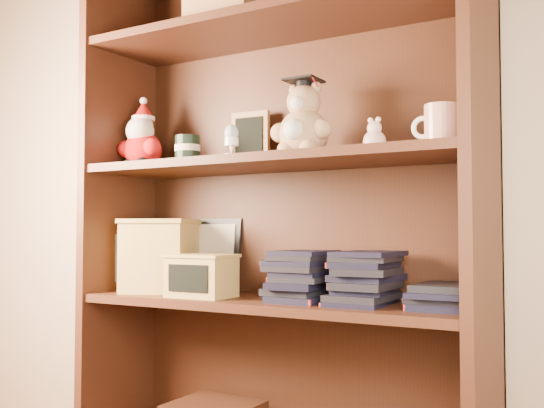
% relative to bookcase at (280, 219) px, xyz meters
% --- Properties ---
extents(bookcase, '(1.20, 0.35, 1.60)m').
position_rel_bookcase_xyz_m(bookcase, '(0.00, 0.00, 0.00)').
color(bookcase, '#3D1E11').
rests_on(bookcase, ground).
extents(shelf_lower, '(1.14, 0.33, 0.02)m').
position_rel_bookcase_xyz_m(shelf_lower, '(0.00, -0.05, -0.24)').
color(shelf_lower, '#3D1E11').
rests_on(shelf_lower, ground).
extents(shelf_upper, '(1.14, 0.33, 0.02)m').
position_rel_bookcase_xyz_m(shelf_upper, '(0.00, -0.05, 0.16)').
color(shelf_upper, '#3D1E11').
rests_on(shelf_upper, ground).
extents(santa_plush, '(0.17, 0.12, 0.24)m').
position_rel_bookcase_xyz_m(santa_plush, '(-0.48, -0.06, 0.26)').
color(santa_plush, '#A50F0F').
rests_on(santa_plush, shelf_upper).
extents(teachers_tin, '(0.08, 0.08, 0.09)m').
position_rel_bookcase_xyz_m(teachers_tin, '(-0.30, -0.05, 0.22)').
color(teachers_tin, black).
rests_on(teachers_tin, shelf_upper).
extents(chalkboard_plaque, '(0.13, 0.07, 0.17)m').
position_rel_bookcase_xyz_m(chalkboard_plaque, '(-0.14, 0.06, 0.25)').
color(chalkboard_plaque, '#9E7547').
rests_on(chalkboard_plaque, shelf_upper).
extents(egg_cup, '(0.05, 0.05, 0.10)m').
position_rel_bookcase_xyz_m(egg_cup, '(-0.09, -0.13, 0.22)').
color(egg_cup, white).
rests_on(egg_cup, shelf_upper).
extents(grad_teddy_bear, '(0.18, 0.16, 0.22)m').
position_rel_bookcase_xyz_m(grad_teddy_bear, '(0.11, -0.06, 0.26)').
color(grad_teddy_bear, tan).
rests_on(grad_teddy_bear, shelf_upper).
extents(pink_figurine, '(0.06, 0.06, 0.10)m').
position_rel_bookcase_xyz_m(pink_figurine, '(0.31, -0.05, 0.21)').
color(pink_figurine, beige).
rests_on(pink_figurine, shelf_upper).
extents(teacher_mug, '(0.12, 0.09, 0.11)m').
position_rel_bookcase_xyz_m(teacher_mug, '(0.49, -0.05, 0.22)').
color(teacher_mug, silver).
rests_on(teacher_mug, shelf_upper).
extents(certificate_frame, '(0.19, 0.05, 0.23)m').
position_rel_bookcase_xyz_m(certificate_frame, '(-0.29, 0.09, -0.11)').
color(certificate_frame, black).
rests_on(certificate_frame, shelf_lower).
extents(treats_box, '(0.27, 0.27, 0.23)m').
position_rel_bookcase_xyz_m(treats_box, '(-0.41, -0.05, -0.11)').
color(treats_box, '#B09348').
rests_on(treats_box, shelf_lower).
extents(pencils_box, '(0.19, 0.14, 0.13)m').
position_rel_bookcase_xyz_m(pencils_box, '(-0.20, -0.12, -0.17)').
color(pencils_box, '#B09348').
rests_on(pencils_box, shelf_lower).
extents(book_stack_left, '(0.14, 0.20, 0.14)m').
position_rel_bookcase_xyz_m(book_stack_left, '(0.10, -0.05, -0.16)').
color(book_stack_left, black).
rests_on(book_stack_left, shelf_lower).
extents(book_stack_mid, '(0.14, 0.20, 0.14)m').
position_rel_bookcase_xyz_m(book_stack_mid, '(0.29, -0.05, -0.16)').
color(book_stack_mid, black).
rests_on(book_stack_mid, shelf_lower).
extents(book_stack_right, '(0.14, 0.20, 0.06)m').
position_rel_bookcase_xyz_m(book_stack_right, '(0.49, -0.05, -0.20)').
color(book_stack_right, black).
rests_on(book_stack_right, shelf_lower).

